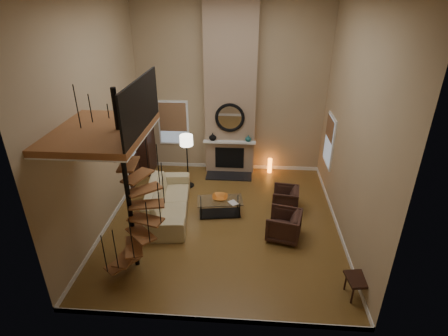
# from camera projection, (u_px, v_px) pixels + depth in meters

# --- Properties ---
(ground) EXTENTS (6.00, 6.50, 0.01)m
(ground) POSITION_uv_depth(u_px,v_px,m) (223.00, 221.00, 9.54)
(ground) COLOR olive
(ground) RESTS_ON ground
(back_wall) EXTENTS (6.00, 0.02, 5.50)m
(back_wall) POSITION_uv_depth(u_px,v_px,m) (231.00, 89.00, 11.21)
(back_wall) COLOR tan
(back_wall) RESTS_ON ground
(front_wall) EXTENTS (6.00, 0.02, 5.50)m
(front_wall) POSITION_uv_depth(u_px,v_px,m) (206.00, 196.00, 5.41)
(front_wall) COLOR tan
(front_wall) RESTS_ON ground
(left_wall) EXTENTS (0.02, 6.50, 5.50)m
(left_wall) POSITION_uv_depth(u_px,v_px,m) (98.00, 121.00, 8.51)
(left_wall) COLOR tan
(left_wall) RESTS_ON ground
(right_wall) EXTENTS (0.02, 6.50, 5.50)m
(right_wall) POSITION_uv_depth(u_px,v_px,m) (354.00, 127.00, 8.11)
(right_wall) COLOR tan
(right_wall) RESTS_ON ground
(baseboard_back) EXTENTS (6.00, 0.02, 0.12)m
(baseboard_back) POSITION_uv_depth(u_px,v_px,m) (230.00, 166.00, 12.40)
(baseboard_back) COLOR white
(baseboard_back) RESTS_ON ground
(baseboard_front) EXTENTS (6.00, 0.02, 0.12)m
(baseboard_front) POSITION_uv_depth(u_px,v_px,m) (209.00, 319.00, 6.62)
(baseboard_front) COLOR white
(baseboard_front) RESTS_ON ground
(baseboard_left) EXTENTS (0.02, 6.50, 0.12)m
(baseboard_left) POSITION_uv_depth(u_px,v_px,m) (114.00, 215.00, 9.71)
(baseboard_left) COLOR white
(baseboard_left) RESTS_ON ground
(baseboard_right) EXTENTS (0.02, 6.50, 0.12)m
(baseboard_right) POSITION_uv_depth(u_px,v_px,m) (337.00, 224.00, 9.31)
(baseboard_right) COLOR white
(baseboard_right) RESTS_ON ground
(chimney_breast) EXTENTS (1.60, 0.38, 5.50)m
(chimney_breast) POSITION_uv_depth(u_px,v_px,m) (230.00, 91.00, 11.04)
(chimney_breast) COLOR #9A7E64
(chimney_breast) RESTS_ON ground
(hearth) EXTENTS (1.50, 0.60, 0.04)m
(hearth) POSITION_uv_depth(u_px,v_px,m) (229.00, 176.00, 11.82)
(hearth) COLOR black
(hearth) RESTS_ON ground
(firebox) EXTENTS (0.95, 0.02, 0.72)m
(firebox) POSITION_uv_depth(u_px,v_px,m) (230.00, 158.00, 11.84)
(firebox) COLOR black
(firebox) RESTS_ON chimney_breast
(mantel) EXTENTS (1.70, 0.18, 0.06)m
(mantel) POSITION_uv_depth(u_px,v_px,m) (229.00, 142.00, 11.50)
(mantel) COLOR white
(mantel) RESTS_ON chimney_breast
(mirror_frame) EXTENTS (0.94, 0.10, 0.94)m
(mirror_frame) POSITION_uv_depth(u_px,v_px,m) (230.00, 118.00, 11.20)
(mirror_frame) COLOR black
(mirror_frame) RESTS_ON chimney_breast
(mirror_disc) EXTENTS (0.80, 0.01, 0.80)m
(mirror_disc) POSITION_uv_depth(u_px,v_px,m) (230.00, 118.00, 11.21)
(mirror_disc) COLOR white
(mirror_disc) RESTS_ON chimney_breast
(vase_left) EXTENTS (0.24, 0.24, 0.25)m
(vase_left) POSITION_uv_depth(u_px,v_px,m) (213.00, 137.00, 11.51)
(vase_left) COLOR black
(vase_left) RESTS_ON mantel
(vase_right) EXTENTS (0.20, 0.20, 0.21)m
(vase_right) POSITION_uv_depth(u_px,v_px,m) (248.00, 138.00, 11.44)
(vase_right) COLOR #175050
(vase_right) RESTS_ON mantel
(window_back) EXTENTS (1.02, 0.06, 1.52)m
(window_back) POSITION_uv_depth(u_px,v_px,m) (173.00, 122.00, 11.81)
(window_back) COLOR white
(window_back) RESTS_ON back_wall
(window_right) EXTENTS (0.06, 1.02, 1.52)m
(window_right) POSITION_uv_depth(u_px,v_px,m) (329.00, 140.00, 10.40)
(window_right) COLOR white
(window_right) RESTS_ON right_wall
(entry_door) EXTENTS (0.10, 1.05, 2.16)m
(entry_door) POSITION_uv_depth(u_px,v_px,m) (131.00, 155.00, 10.87)
(entry_door) COLOR white
(entry_door) RESTS_ON ground
(loft) EXTENTS (1.70, 2.20, 1.09)m
(loft) POSITION_uv_depth(u_px,v_px,m) (106.00, 129.00, 6.62)
(loft) COLOR #955A31
(loft) RESTS_ON left_wall
(spiral_stair) EXTENTS (1.47, 1.47, 4.06)m
(spiral_stair) POSITION_uv_depth(u_px,v_px,m) (129.00, 196.00, 7.26)
(spiral_stair) COLOR black
(spiral_stair) RESTS_ON ground
(hutch) EXTENTS (0.41, 0.87, 1.94)m
(hutch) POSITION_uv_depth(u_px,v_px,m) (146.00, 145.00, 11.80)
(hutch) COLOR black
(hutch) RESTS_ON ground
(sofa) EXTENTS (1.39, 2.87, 0.81)m
(sofa) POSITION_uv_depth(u_px,v_px,m) (167.00, 200.00, 9.75)
(sofa) COLOR #C9BA8B
(sofa) RESTS_ON ground
(armchair_near) EXTENTS (0.80, 0.78, 0.65)m
(armchair_near) POSITION_uv_depth(u_px,v_px,m) (288.00, 199.00, 9.90)
(armchair_near) COLOR #3A221B
(armchair_near) RESTS_ON ground
(armchair_far) EXTENTS (0.97, 0.95, 0.73)m
(armchair_far) POSITION_uv_depth(u_px,v_px,m) (287.00, 226.00, 8.76)
(armchair_far) COLOR #3A221B
(armchair_far) RESTS_ON ground
(coffee_table) EXTENTS (1.30, 0.79, 0.45)m
(coffee_table) POSITION_uv_depth(u_px,v_px,m) (220.00, 205.00, 9.72)
(coffee_table) COLOR silver
(coffee_table) RESTS_ON ground
(bowl) EXTENTS (0.43, 0.43, 0.11)m
(bowl) POSITION_uv_depth(u_px,v_px,m) (220.00, 198.00, 9.67)
(bowl) COLOR orange
(bowl) RESTS_ON coffee_table
(book) EXTENTS (0.31, 0.33, 0.03)m
(book) POSITION_uv_depth(u_px,v_px,m) (232.00, 203.00, 9.49)
(book) COLOR gray
(book) RESTS_ON coffee_table
(floor_lamp) EXTENTS (0.39, 0.39, 1.71)m
(floor_lamp) POSITION_uv_depth(u_px,v_px,m) (187.00, 145.00, 10.64)
(floor_lamp) COLOR black
(floor_lamp) RESTS_ON ground
(accent_lamp) EXTENTS (0.14, 0.14, 0.50)m
(accent_lamp) POSITION_uv_depth(u_px,v_px,m) (270.00, 165.00, 12.01)
(accent_lamp) COLOR orange
(accent_lamp) RESTS_ON ground
(side_chair) EXTENTS (0.56, 0.56, 1.02)m
(side_chair) POSITION_uv_depth(u_px,v_px,m) (365.00, 276.00, 6.99)
(side_chair) COLOR black
(side_chair) RESTS_ON ground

